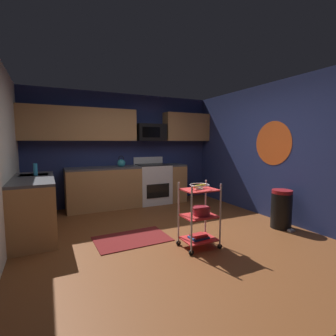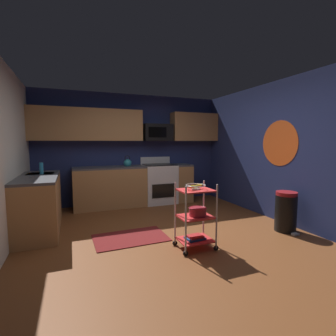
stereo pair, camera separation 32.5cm
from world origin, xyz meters
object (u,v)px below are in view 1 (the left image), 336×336
(fruit_bowl, at_px, (199,186))
(mixing_bowl_large, at_px, (201,211))
(kettle, at_px, (121,163))
(book_stack, at_px, (199,237))
(trash_can, at_px, (281,209))
(oven_range, at_px, (153,183))
(rolling_cart, at_px, (199,216))
(dish_soap_bottle, at_px, (35,169))
(microwave, at_px, (151,132))

(fruit_bowl, height_order, mixing_bowl_large, fruit_bowl)
(kettle, bearing_deg, book_stack, -82.29)
(kettle, distance_m, trash_can, 3.40)
(oven_range, distance_m, book_stack, 2.73)
(rolling_cart, relative_size, fruit_bowl, 3.36)
(kettle, bearing_deg, dish_soap_bottle, -152.95)
(microwave, distance_m, trash_can, 3.32)
(rolling_cart, bearing_deg, mixing_bowl_large, 0.00)
(trash_can, bearing_deg, mixing_bowl_large, -177.82)
(kettle, xyz_separation_m, trash_can, (2.08, -2.61, -0.67))
(kettle, xyz_separation_m, dish_soap_bottle, (-1.69, -0.86, 0.02))
(book_stack, bearing_deg, oven_range, 81.44)
(dish_soap_bottle, bearing_deg, fruit_bowl, -41.42)
(rolling_cart, xyz_separation_m, kettle, (-0.36, 2.67, 0.55))
(fruit_bowl, distance_m, kettle, 2.70)
(dish_soap_bottle, bearing_deg, microwave, 21.60)
(mixing_bowl_large, height_order, kettle, kettle)
(kettle, distance_m, dish_soap_bottle, 1.90)
(fruit_bowl, distance_m, dish_soap_bottle, 2.74)
(rolling_cart, distance_m, fruit_bowl, 0.43)
(book_stack, height_order, dish_soap_bottle, dish_soap_bottle)
(dish_soap_bottle, height_order, trash_can, dish_soap_bottle)
(oven_range, xyz_separation_m, rolling_cart, (-0.40, -2.68, -0.03))
(kettle, relative_size, dish_soap_bottle, 1.32)
(kettle, height_order, dish_soap_bottle, kettle)
(trash_can, bearing_deg, fruit_bowl, -177.87)
(oven_range, bearing_deg, mixing_bowl_large, -97.81)
(mixing_bowl_large, relative_size, book_stack, 0.94)
(fruit_bowl, relative_size, mixing_bowl_large, 1.08)
(fruit_bowl, relative_size, book_stack, 1.01)
(fruit_bowl, relative_size, trash_can, 0.41)
(oven_range, height_order, trash_can, oven_range)
(microwave, height_order, mixing_bowl_large, microwave)
(rolling_cart, height_order, kettle, kettle)
(book_stack, bearing_deg, trash_can, 2.13)
(rolling_cart, xyz_separation_m, trash_can, (1.71, 0.06, -0.12))
(oven_range, bearing_deg, microwave, 90.26)
(fruit_bowl, height_order, dish_soap_bottle, dish_soap_bottle)
(book_stack, bearing_deg, kettle, 97.71)
(mixing_bowl_large, distance_m, trash_can, 1.69)
(rolling_cart, relative_size, kettle, 3.47)
(kettle, bearing_deg, rolling_cart, -82.29)
(oven_range, relative_size, trash_can, 1.67)
(mixing_bowl_large, relative_size, dish_soap_bottle, 1.26)
(rolling_cart, relative_size, trash_can, 1.39)
(microwave, bearing_deg, fruit_bowl, -98.23)
(rolling_cart, bearing_deg, dish_soap_bottle, 138.58)
(oven_range, distance_m, kettle, 0.92)
(oven_range, bearing_deg, dish_soap_bottle, -160.55)
(fruit_bowl, relative_size, dish_soap_bottle, 1.36)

